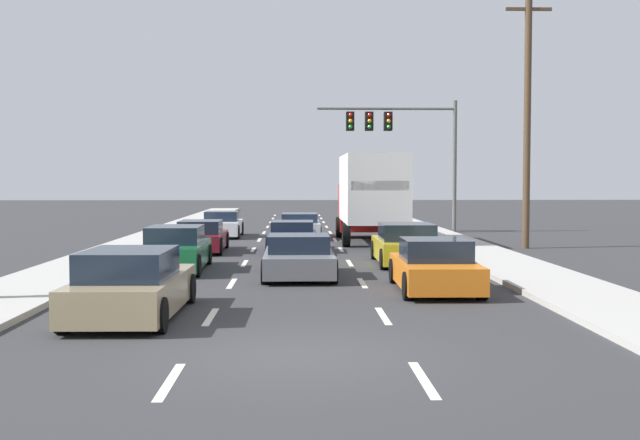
{
  "coord_description": "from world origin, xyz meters",
  "views": [
    {
      "loc": [
        -0.0,
        -12.01,
        2.68
      ],
      "look_at": [
        0.81,
        15.92,
        1.28
      ],
      "focal_mm": 44.38,
      "sensor_mm": 36.0,
      "label": 1
    }
  ],
  "objects_px": {
    "car_maroon": "(201,237)",
    "car_tan": "(132,286)",
    "car_gray": "(299,258)",
    "car_white": "(222,225)",
    "car_silver": "(300,226)",
    "traffic_signal_mast": "(392,131)",
    "car_green": "(175,250)",
    "utility_pole_mid": "(527,118)",
    "car_navy": "(293,237)",
    "box_truck": "(371,194)",
    "car_yellow": "(406,246)",
    "car_orange": "(435,268)"
  },
  "relations": [
    {
      "from": "car_yellow",
      "to": "car_silver",
      "type": "bearing_deg",
      "value": 106.25
    },
    {
      "from": "car_green",
      "to": "car_orange",
      "type": "distance_m",
      "value": 8.32
    },
    {
      "from": "car_tan",
      "to": "car_yellow",
      "type": "xyz_separation_m",
      "value": [
        6.71,
        9.61,
        -0.02
      ]
    },
    {
      "from": "car_tan",
      "to": "car_silver",
      "type": "bearing_deg",
      "value": 81.01
    },
    {
      "from": "car_silver",
      "to": "car_yellow",
      "type": "bearing_deg",
      "value": -73.75
    },
    {
      "from": "car_orange",
      "to": "traffic_signal_mast",
      "type": "xyz_separation_m",
      "value": [
        1.52,
        21.39,
        4.64
      ]
    },
    {
      "from": "car_navy",
      "to": "car_orange",
      "type": "distance_m",
      "value": 11.32
    },
    {
      "from": "car_tan",
      "to": "car_gray",
      "type": "relative_size",
      "value": 1.12
    },
    {
      "from": "car_green",
      "to": "car_tan",
      "type": "height_order",
      "value": "car_tan"
    },
    {
      "from": "car_silver",
      "to": "car_gray",
      "type": "bearing_deg",
      "value": -90.28
    },
    {
      "from": "car_white",
      "to": "car_gray",
      "type": "distance_m",
      "value": 16.03
    },
    {
      "from": "box_truck",
      "to": "car_orange",
      "type": "height_order",
      "value": "box_truck"
    },
    {
      "from": "box_truck",
      "to": "car_orange",
      "type": "distance_m",
      "value": 14.89
    },
    {
      "from": "car_green",
      "to": "car_yellow",
      "type": "height_order",
      "value": "car_green"
    },
    {
      "from": "box_truck",
      "to": "car_yellow",
      "type": "distance_m",
      "value": 8.83
    },
    {
      "from": "car_white",
      "to": "utility_pole_mid",
      "type": "distance_m",
      "value": 14.91
    },
    {
      "from": "car_silver",
      "to": "traffic_signal_mast",
      "type": "height_order",
      "value": "traffic_signal_mast"
    },
    {
      "from": "car_maroon",
      "to": "traffic_signal_mast",
      "type": "bearing_deg",
      "value": 51.69
    },
    {
      "from": "car_white",
      "to": "car_green",
      "type": "bearing_deg",
      "value": -90.32
    },
    {
      "from": "traffic_signal_mast",
      "to": "car_gray",
      "type": "bearing_deg",
      "value": -104.53
    },
    {
      "from": "car_tan",
      "to": "car_gray",
      "type": "distance_m",
      "value": 7.14
    },
    {
      "from": "car_yellow",
      "to": "utility_pole_mid",
      "type": "xyz_separation_m",
      "value": [
        5.53,
        5.74,
        4.5
      ]
    },
    {
      "from": "car_maroon",
      "to": "car_silver",
      "type": "bearing_deg",
      "value": 61.92
    },
    {
      "from": "car_white",
      "to": "utility_pole_mid",
      "type": "bearing_deg",
      "value": -27.81
    },
    {
      "from": "car_yellow",
      "to": "car_orange",
      "type": "distance_m",
      "value": 6.12
    },
    {
      "from": "car_gray",
      "to": "car_yellow",
      "type": "distance_m",
      "value": 4.74
    },
    {
      "from": "car_navy",
      "to": "car_orange",
      "type": "bearing_deg",
      "value": -71.98
    },
    {
      "from": "car_tan",
      "to": "car_navy",
      "type": "relative_size",
      "value": 1.08
    },
    {
      "from": "car_navy",
      "to": "utility_pole_mid",
      "type": "height_order",
      "value": "utility_pole_mid"
    },
    {
      "from": "car_white",
      "to": "car_green",
      "type": "height_order",
      "value": "car_green"
    },
    {
      "from": "box_truck",
      "to": "traffic_signal_mast",
      "type": "bearing_deg",
      "value": 75.6
    },
    {
      "from": "car_gray",
      "to": "traffic_signal_mast",
      "type": "xyz_separation_m",
      "value": [
        4.8,
        18.54,
        4.67
      ]
    },
    {
      "from": "car_white",
      "to": "car_silver",
      "type": "height_order",
      "value": "car_white"
    },
    {
      "from": "utility_pole_mid",
      "to": "car_navy",
      "type": "bearing_deg",
      "value": -173.25
    },
    {
      "from": "car_maroon",
      "to": "car_gray",
      "type": "height_order",
      "value": "car_maroon"
    },
    {
      "from": "car_maroon",
      "to": "car_tan",
      "type": "height_order",
      "value": "car_tan"
    },
    {
      "from": "car_white",
      "to": "box_truck",
      "type": "xyz_separation_m",
      "value": [
        6.71,
        -3.67,
        1.56
      ]
    },
    {
      "from": "car_tan",
      "to": "traffic_signal_mast",
      "type": "height_order",
      "value": "traffic_signal_mast"
    },
    {
      "from": "car_green",
      "to": "car_gray",
      "type": "xyz_separation_m",
      "value": [
        3.67,
        -1.71,
        -0.07
      ]
    },
    {
      "from": "car_green",
      "to": "car_orange",
      "type": "height_order",
      "value": "car_green"
    },
    {
      "from": "utility_pole_mid",
      "to": "car_gray",
      "type": "bearing_deg",
      "value": -134.87
    },
    {
      "from": "car_silver",
      "to": "utility_pole_mid",
      "type": "relative_size",
      "value": 0.45
    },
    {
      "from": "car_navy",
      "to": "traffic_signal_mast",
      "type": "relative_size",
      "value": 0.59
    },
    {
      "from": "car_gray",
      "to": "car_white",
      "type": "bearing_deg",
      "value": 102.95
    },
    {
      "from": "car_yellow",
      "to": "car_green",
      "type": "bearing_deg",
      "value": -167.68
    },
    {
      "from": "car_navy",
      "to": "car_tan",
      "type": "bearing_deg",
      "value": -102.1
    },
    {
      "from": "car_white",
      "to": "car_yellow",
      "type": "height_order",
      "value": "car_yellow"
    },
    {
      "from": "car_maroon",
      "to": "car_yellow",
      "type": "xyz_separation_m",
      "value": [
        7.08,
        -4.58,
        0.06
      ]
    },
    {
      "from": "car_navy",
      "to": "box_truck",
      "type": "distance_m",
      "value": 5.47
    },
    {
      "from": "car_orange",
      "to": "car_gray",
      "type": "bearing_deg",
      "value": 139.03
    }
  ]
}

